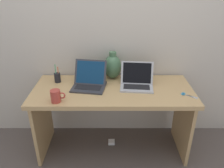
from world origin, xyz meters
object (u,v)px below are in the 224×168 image
object	(u,v)px
scissors	(186,95)
laptop_right	(136,80)
laptop_left	(89,80)
green_vase	(112,66)
pen_cup	(57,77)
power_brick	(111,142)
coffee_mug	(55,96)

from	to	relation	value
scissors	laptop_right	bearing A→B (deg)	156.71
laptop_left	green_vase	size ratio (longest dim) A/B	1.23
pen_cup	scissors	size ratio (longest dim) A/B	1.38
green_vase	pen_cup	size ratio (longest dim) A/B	1.50
laptop_left	laptop_right	distance (m)	0.45
pen_cup	power_brick	xyz separation A→B (m)	(0.53, -0.08, -0.75)
coffee_mug	power_brick	world-z (taller)	coffee_mug
power_brick	laptop_right	bearing A→B (deg)	-1.01
laptop_left	power_brick	xyz separation A→B (m)	(0.21, 0.00, -0.76)
green_vase	coffee_mug	bearing A→B (deg)	-134.46
laptop_left	coffee_mug	world-z (taller)	laptop_left
coffee_mug	power_brick	distance (m)	0.93
pen_cup	laptop_left	bearing A→B (deg)	-15.00
green_vase	laptop_left	bearing A→B (deg)	-138.96
green_vase	scissors	size ratio (longest dim) A/B	2.07
laptop_left	power_brick	distance (m)	0.79
laptop_right	coffee_mug	bearing A→B (deg)	-157.37
pen_cup	coffee_mug	bearing A→B (deg)	-79.39
laptop_left	laptop_right	xyz separation A→B (m)	(0.45, 0.00, -0.00)
coffee_mug	laptop_left	bearing A→B (deg)	48.91
scissors	power_brick	world-z (taller)	scissors
green_vase	scissors	bearing A→B (deg)	-29.78
coffee_mug	scissors	distance (m)	1.13
laptop_left	power_brick	size ratio (longest dim) A/B	4.85
green_vase	scissors	world-z (taller)	green_vase
laptop_right	pen_cup	xyz separation A→B (m)	(-0.77, 0.09, -0.01)
scissors	power_brick	distance (m)	0.98
laptop_right	scissors	world-z (taller)	laptop_right
laptop_right	green_vase	world-z (taller)	green_vase
scissors	green_vase	bearing A→B (deg)	150.22
laptop_right	pen_cup	bearing A→B (deg)	173.59
laptop_right	power_brick	distance (m)	0.79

